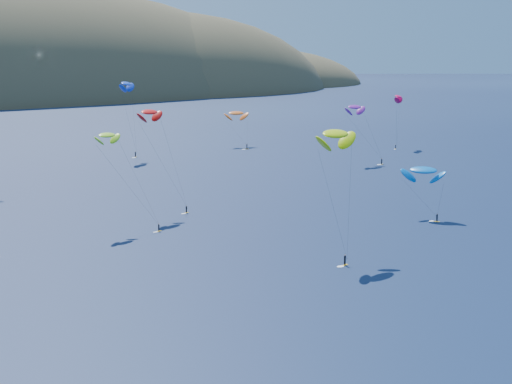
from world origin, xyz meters
name	(u,v)px	position (x,y,z in m)	size (l,w,h in m)	color
kitesurfer_2	(336,134)	(-0.92, 61.49, 22.77)	(11.12, 12.94, 25.68)	yellow
kitesurfer_3	(107,135)	(-30.83, 103.10, 20.04)	(11.18, 13.70, 21.96)	yellow
kitesurfer_4	(126,84)	(9.95, 194.41, 25.94)	(9.88, 10.05, 28.68)	yellow
kitesurfer_5	(423,170)	(34.43, 73.51, 10.81)	(9.45, 12.27, 13.54)	yellow
kitesurfer_6	(355,107)	(71.66, 143.78, 18.68)	(9.79, 12.98, 21.26)	yellow
kitesurfer_8	(398,97)	(109.85, 163.75, 19.59)	(10.30, 9.76, 21.98)	yellow
kitesurfer_9	(149,112)	(-16.65, 112.75, 23.63)	(10.32, 11.76, 25.87)	yellow
kitesurfer_11	(236,113)	(57.91, 200.22, 12.83)	(10.28, 15.30, 15.55)	yellow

